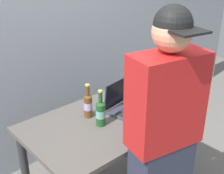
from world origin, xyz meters
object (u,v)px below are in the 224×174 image
at_px(beer_bottle_dark, 88,104).
at_px(coffee_mug, 167,95).
at_px(person_figure, 163,142).
at_px(laptop, 125,103).
at_px(beer_bottle_amber, 101,112).

relative_size(beer_bottle_dark, coffee_mug, 2.30).
bearing_deg(person_figure, coffee_mug, 36.56).
bearing_deg(laptop, coffee_mug, -17.63).
height_order(laptop, person_figure, person_figure).
xyz_separation_m(beer_bottle_amber, person_figure, (0.06, -0.52, -0.01)).
relative_size(laptop, beer_bottle_dark, 1.34).
distance_m(laptop, coffee_mug, 0.39).
bearing_deg(coffee_mug, beer_bottle_dark, 161.54).
bearing_deg(person_figure, laptop, 67.43).
bearing_deg(beer_bottle_dark, beer_bottle_amber, -91.83).
bearing_deg(beer_bottle_amber, beer_bottle_dark, 88.17).
xyz_separation_m(laptop, person_figure, (-0.24, -0.57, 0.04)).
distance_m(person_figure, coffee_mug, 0.77).
bearing_deg(coffee_mug, laptop, 162.37).
relative_size(beer_bottle_amber, coffee_mug, 2.37).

